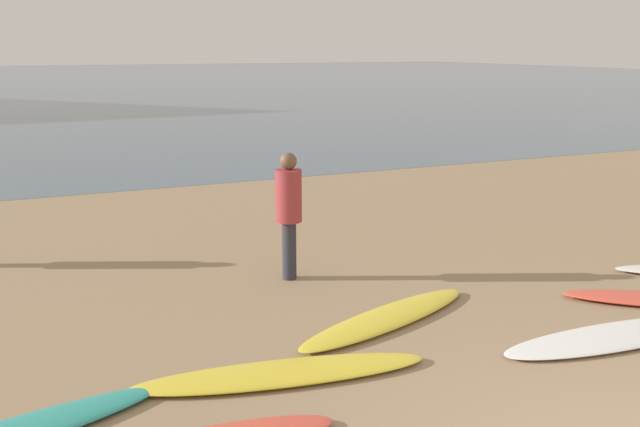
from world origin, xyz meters
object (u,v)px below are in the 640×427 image
at_px(surfboard_4, 617,336).
at_px(person_0, 289,206).
at_px(surfboard_2, 282,373).
at_px(surfboard_3, 387,318).

bearing_deg(surfboard_4, person_0, 130.38).
bearing_deg(person_0, surfboard_4, 10.50).
bearing_deg(surfboard_2, surfboard_4, -0.16).
bearing_deg(person_0, surfboard_2, -49.47).
relative_size(surfboard_3, person_0, 1.56).
relative_size(surfboard_2, surfboard_4, 1.00).
bearing_deg(surfboard_4, surfboard_3, 147.87).
xyz_separation_m(surfboard_2, person_0, (1.03, 2.45, 0.90)).
bearing_deg(surfboard_3, person_0, 84.99).
xyz_separation_m(surfboard_4, person_0, (-2.30, 3.02, 0.90)).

